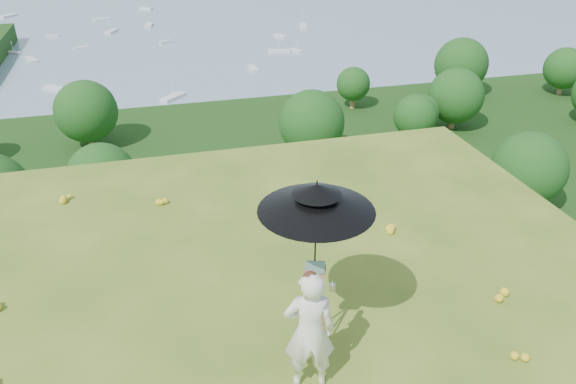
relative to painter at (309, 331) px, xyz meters
name	(u,v)px	position (x,y,z in m)	size (l,w,h in m)	color
forest_slope	(177,325)	(-1.17, 35.25, -29.83)	(140.00, 56.00, 22.00)	#13380F
shoreline_tier	(159,191)	(-1.17, 75.25, -36.83)	(170.00, 28.00, 8.00)	gray
bay_water	(133,2)	(-1.17, 240.25, -34.83)	(700.00, 700.00, 0.00)	#779BAB
slope_trees	(160,187)	(-1.17, 35.25, -15.83)	(110.00, 50.00, 6.00)	#184514
harbor_town	(154,153)	(-1.17, 75.25, -30.33)	(110.00, 22.00, 5.00)	silver
moored_boats	(94,49)	(-13.67, 161.25, -34.48)	(140.00, 140.00, 0.70)	silver
wildflowers	(207,368)	(-1.17, 0.50, -0.77)	(10.00, 10.50, 0.12)	yellow
painter	(309,331)	(0.00, 0.00, 0.00)	(0.60, 0.40, 1.65)	white
field_easel	(314,305)	(0.23, 0.57, -0.12)	(0.54, 0.54, 1.42)	#9D6D42
sun_umbrella	(316,229)	(0.24, 0.59, 0.99)	(1.37, 1.37, 1.28)	black
painter_cap	(311,276)	(0.00, 0.00, 0.78)	(0.19, 0.23, 0.10)	#BC676A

